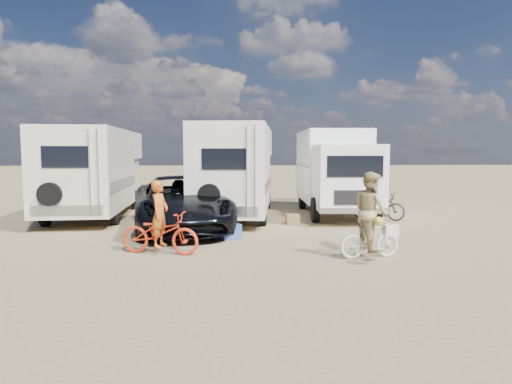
{
  "coord_description": "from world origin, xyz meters",
  "views": [
    {
      "loc": [
        -0.51,
        -10.5,
        2.47
      ],
      "look_at": [
        0.35,
        2.41,
        1.3
      ],
      "focal_mm": 31.41,
      "sensor_mm": 36.0,
      "label": 1
    }
  ],
  "objects": [
    {
      "name": "ground",
      "position": [
        0.0,
        0.0,
        0.0
      ],
      "size": [
        140.0,
        140.0,
        0.0
      ],
      "primitive_type": "plane",
      "color": "#917B56",
      "rests_on": "ground"
    },
    {
      "name": "bike_man",
      "position": [
        -2.12,
        0.29,
        0.51
      ],
      "size": [
        2.07,
        1.2,
        1.03
      ],
      "primitive_type": "imported",
      "rotation": [
        0.0,
        0.0,
        1.29
      ],
      "color": "red",
      "rests_on": "ground"
    },
    {
      "name": "rider_woman",
      "position": [
        2.82,
        -0.47,
        0.92
      ],
      "size": [
        0.86,
        1.01,
        1.84
      ],
      "primitive_type": "imported",
      "rotation": [
        0.0,
        0.0,
        1.77
      ],
      "color": "tan",
      "rests_on": "ground"
    },
    {
      "name": "cooler",
      "position": [
        -0.4,
        1.99,
        0.22
      ],
      "size": [
        0.65,
        0.58,
        0.43
      ],
      "primitive_type": "cube",
      "rotation": [
        0.0,
        0.0,
        0.43
      ],
      "color": "#304B8C",
      "rests_on": "ground"
    },
    {
      "name": "rv_main",
      "position": [
        -0.1,
        6.59,
        1.69
      ],
      "size": [
        3.37,
        7.64,
        3.39
      ],
      "primitive_type": null,
      "rotation": [
        0.0,
        0.0,
        -0.13
      ],
      "color": "white",
      "rests_on": "ground"
    },
    {
      "name": "crate",
      "position": [
        1.74,
        4.48,
        0.17
      ],
      "size": [
        0.46,
        0.46,
        0.34
      ],
      "primitive_type": "cube",
      "rotation": [
        0.0,
        0.0,
        0.07
      ],
      "color": "#93764D",
      "rests_on": "ground"
    },
    {
      "name": "dark_suv",
      "position": [
        -1.97,
        3.82,
        0.84
      ],
      "size": [
        3.87,
        6.48,
        1.69
      ],
      "primitive_type": "imported",
      "rotation": [
        0.0,
        0.0,
        0.19
      ],
      "color": "black",
      "rests_on": "ground"
    },
    {
      "name": "bike_woman",
      "position": [
        2.82,
        -0.47,
        0.45
      ],
      "size": [
        1.54,
        0.71,
        0.9
      ],
      "primitive_type": "imported",
      "rotation": [
        0.0,
        0.0,
        1.77
      ],
      "color": "beige",
      "rests_on": "ground"
    },
    {
      "name": "box_truck",
      "position": [
        3.75,
        6.65,
        1.66
      ],
      "size": [
        2.69,
        6.33,
        3.31
      ],
      "primitive_type": null,
      "rotation": [
        0.0,
        0.0,
        -0.05
      ],
      "color": "white",
      "rests_on": "ground"
    },
    {
      "name": "bike_parked",
      "position": [
        4.99,
        5.3,
        0.5
      ],
      "size": [
        1.97,
        1.61,
        1.01
      ],
      "primitive_type": "imported",
      "rotation": [
        0.0,
        0.0,
        0.99
      ],
      "color": "#242624",
      "rests_on": "ground"
    },
    {
      "name": "rv_left",
      "position": [
        -5.48,
        6.83,
        1.64
      ],
      "size": [
        2.8,
        7.23,
        3.28
      ],
      "primitive_type": null,
      "rotation": [
        0.0,
        0.0,
        0.04
      ],
      "color": "white",
      "rests_on": "ground"
    },
    {
      "name": "rider_man",
      "position": [
        -2.12,
        0.29,
        0.8
      ],
      "size": [
        0.53,
        0.67,
        1.61
      ],
      "primitive_type": "imported",
      "rotation": [
        0.0,
        0.0,
        1.29
      ],
      "color": "#C4591C",
      "rests_on": "ground"
    }
  ]
}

